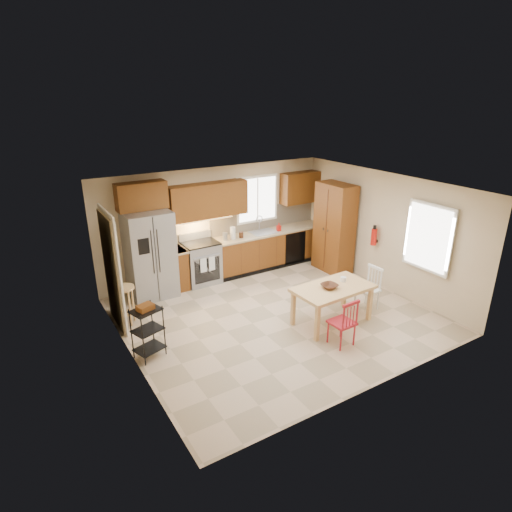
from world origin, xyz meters
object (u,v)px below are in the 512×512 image
object	(u,v)px
refrigerator	(150,255)
fire_extinguisher	(374,237)
chair_red	(342,322)
chair_white	(368,289)
range_stove	(201,263)
bar_stool	(126,305)
table_jar	(343,280)
soap_bottle	(279,227)
pantry	(334,228)
dining_table	(332,305)
utility_cart	(148,332)
table_bowl	(329,288)

from	to	relation	value
refrigerator	fire_extinguisher	world-z (taller)	refrigerator
chair_red	chair_white	xyz separation A→B (m)	(1.30, 0.70, 0.00)
range_stove	bar_stool	world-z (taller)	range_stove
table_jar	soap_bottle	bearing A→B (deg)	81.36
refrigerator	range_stove	distance (m)	1.24
pantry	bar_stool	size ratio (longest dim) A/B	2.83
dining_table	fire_extinguisher	bearing A→B (deg)	22.59
pantry	fire_extinguisher	size ratio (longest dim) A/B	5.83
bar_stool	table_jar	bearing A→B (deg)	-8.40
table_jar	utility_cart	bearing A→B (deg)	170.33
range_stove	fire_extinguisher	xyz separation A→B (m)	(3.18, -2.04, 0.64)
range_stove	utility_cart	xyz separation A→B (m)	(-1.95, -2.21, -0.01)
range_stove	table_bowl	distance (m)	3.16
pantry	chair_white	bearing A→B (deg)	-111.40
refrigerator	pantry	distance (m)	4.23
range_stove	chair_white	world-z (taller)	range_stove
pantry	chair_red	world-z (taller)	pantry
refrigerator	pantry	world-z (taller)	pantry
pantry	chair_red	bearing A→B (deg)	-128.32
range_stove	soap_bottle	bearing A→B (deg)	-2.40
dining_table	table_bowl	xyz separation A→B (m)	(-0.09, 0.00, 0.36)
refrigerator	chair_white	world-z (taller)	refrigerator
refrigerator	fire_extinguisher	distance (m)	4.76
pantry	dining_table	distance (m)	2.65
table_jar	chair_red	bearing A→B (deg)	-132.07
refrigerator	utility_cart	world-z (taller)	refrigerator
refrigerator	utility_cart	xyz separation A→B (m)	(-0.80, -2.15, -0.46)
range_stove	soap_bottle	distance (m)	2.10
pantry	utility_cart	xyz separation A→B (m)	(-4.93, -1.23, -0.60)
table_jar	utility_cart	world-z (taller)	utility_cart
soap_bottle	chair_red	distance (m)	3.68
range_stove	soap_bottle	xyz separation A→B (m)	(2.03, -0.08, 0.54)
soap_bottle	table_bowl	world-z (taller)	soap_bottle
soap_bottle	utility_cart	distance (m)	4.55
soap_bottle	range_stove	bearing A→B (deg)	177.60
pantry	range_stove	bearing A→B (deg)	161.71
soap_bottle	pantry	size ratio (longest dim) A/B	0.09
table_bowl	bar_stool	size ratio (longest dim) A/B	0.40
refrigerator	chair_red	xyz separation A→B (m)	(2.10, -3.50, -0.48)
soap_bottle	pantry	distance (m)	1.31
soap_bottle	dining_table	bearing A→B (deg)	-104.57
soap_bottle	table_jar	world-z (taller)	soap_bottle
refrigerator	bar_stool	size ratio (longest dim) A/B	2.45
range_stove	pantry	world-z (taller)	pantry
refrigerator	range_stove	xyz separation A→B (m)	(1.15, 0.06, -0.45)
fire_extinguisher	dining_table	bearing A→B (deg)	-155.12
fire_extinguisher	bar_stool	size ratio (longest dim) A/B	0.48
bar_stool	utility_cart	bearing A→B (deg)	-70.80
chair_white	bar_stool	distance (m)	4.61
soap_bottle	bar_stool	world-z (taller)	soap_bottle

